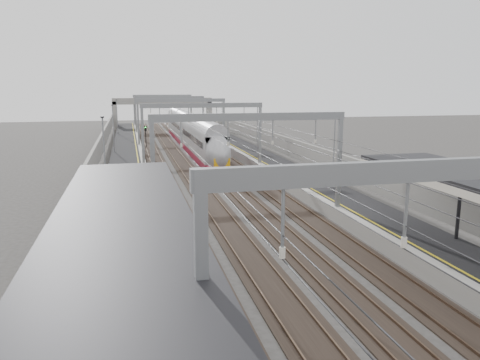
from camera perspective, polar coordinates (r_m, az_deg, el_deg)
platform_left at (r=53.02m, az=-13.55°, el=1.46°), size 4.00×120.00×1.00m
platform_right at (r=55.28m, az=3.27°, el=2.14°), size 4.00×120.00×1.00m
tracks at (r=53.65m, az=-4.96°, el=1.35°), size 11.40×140.00×0.20m
overhead_line at (r=59.49m, az=-6.01°, el=8.21°), size 13.00×140.00×6.60m
canopy_left at (r=11.09m, az=-14.47°, el=-11.03°), size 4.40×30.00×4.24m
overbridge at (r=107.64m, az=-9.40°, el=9.01°), size 22.00×2.20×6.90m
wall_left at (r=52.97m, az=-17.07°, el=2.47°), size 0.30×120.00×3.20m
wall_right at (r=56.12m, az=6.42°, el=3.36°), size 0.30×120.00×3.20m
train at (r=70.42m, az=-5.85°, el=5.37°), size 2.70×49.15×4.27m
signal_green at (r=72.95m, az=-11.43°, el=5.67°), size 0.32×0.32×3.48m
signal_red_near at (r=72.74m, az=-4.75°, el=5.83°), size 0.32×0.32×3.48m
signal_red_far at (r=80.30m, az=-3.98°, el=6.35°), size 0.32×0.32×3.48m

